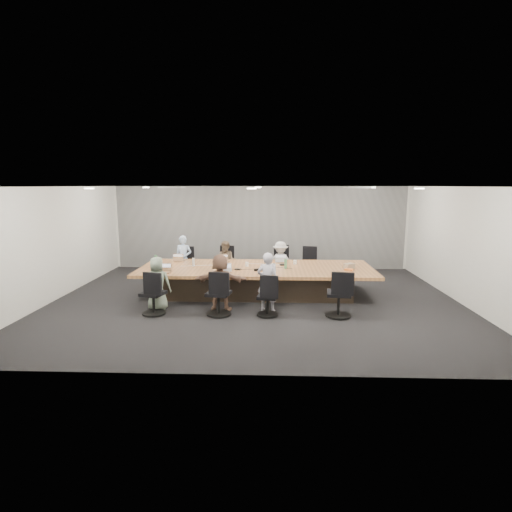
{
  "coord_description": "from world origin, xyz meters",
  "views": [
    {
      "loc": [
        0.38,
        -9.62,
        2.83
      ],
      "look_at": [
        0.0,
        0.4,
        1.05
      ],
      "focal_mm": 28.0,
      "sensor_mm": 36.0,
      "label": 1
    }
  ],
  "objects_px": {
    "chair_3": "(312,267)",
    "laptop_1": "(224,261)",
    "laptop_2": "(281,261)",
    "person_5": "(220,282)",
    "person_2": "(280,262)",
    "stapler": "(257,270)",
    "person_6": "(268,282)",
    "person_1": "(227,262)",
    "bottle_green_right": "(286,264)",
    "person_0": "(183,259)",
    "bottle_clear": "(193,262)",
    "chair_4": "(153,297)",
    "conference_table": "(256,280)",
    "bottle_green_left": "(156,260)",
    "mug_brown": "(155,267)",
    "canvas_bag": "(349,266)",
    "chair_6": "(267,300)",
    "snack_packet": "(349,270)",
    "laptop_4": "(163,273)",
    "chair_7": "(339,297)",
    "chair_2": "(280,266)",
    "laptop_5": "(223,273)",
    "chair_5": "(219,297)",
    "laptop_6": "(268,274)",
    "chair_1": "(228,266)",
    "person_4": "(157,283)",
    "chair_0": "(186,267)",
    "laptop_0": "(179,260)"
  },
  "relations": [
    {
      "from": "laptop_1",
      "to": "snack_packet",
      "type": "distance_m",
      "value": 3.43
    },
    {
      "from": "conference_table",
      "to": "person_2",
      "type": "bearing_deg",
      "value": 63.93
    },
    {
      "from": "chair_2",
      "to": "laptop_2",
      "type": "relative_size",
      "value": 2.77
    },
    {
      "from": "stapler",
      "to": "canvas_bag",
      "type": "relative_size",
      "value": 0.64
    },
    {
      "from": "person_2",
      "to": "stapler",
      "type": "distance_m",
      "value": 1.93
    },
    {
      "from": "chair_2",
      "to": "laptop_4",
      "type": "height_order",
      "value": "chair_2"
    },
    {
      "from": "bottle_green_left",
      "to": "chair_5",
      "type": "bearing_deg",
      "value": -43.69
    },
    {
      "from": "chair_6",
      "to": "person_6",
      "type": "distance_m",
      "value": 0.47
    },
    {
      "from": "chair_1",
      "to": "person_5",
      "type": "bearing_deg",
      "value": 104.0
    },
    {
      "from": "laptop_4",
      "to": "person_5",
      "type": "relative_size",
      "value": 0.24
    },
    {
      "from": "chair_3",
      "to": "laptop_1",
      "type": "xyz_separation_m",
      "value": [
        -2.55,
        -0.9,
        0.34
      ]
    },
    {
      "from": "laptop_6",
      "to": "chair_4",
      "type": "bearing_deg",
      "value": -172.35
    },
    {
      "from": "laptop_5",
      "to": "snack_packet",
      "type": "xyz_separation_m",
      "value": [
        3.08,
        0.47,
        0.01
      ]
    },
    {
      "from": "chair_2",
      "to": "laptop_6",
      "type": "distance_m",
      "value": 2.54
    },
    {
      "from": "chair_6",
      "to": "bottle_green_right",
      "type": "height_order",
      "value": "bottle_green_right"
    },
    {
      "from": "person_0",
      "to": "bottle_clear",
      "type": "xyz_separation_m",
      "value": [
        0.55,
        -1.3,
        0.16
      ]
    },
    {
      "from": "laptop_5",
      "to": "laptop_6",
      "type": "xyz_separation_m",
      "value": [
        1.07,
        0.0,
        0.0
      ]
    },
    {
      "from": "chair_4",
      "to": "bottle_green_right",
      "type": "relative_size",
      "value": 3.25
    },
    {
      "from": "chair_1",
      "to": "person_1",
      "type": "distance_m",
      "value": 0.4
    },
    {
      "from": "laptop_6",
      "to": "chair_2",
      "type": "bearing_deg",
      "value": 70.08
    },
    {
      "from": "chair_6",
      "to": "snack_packet",
      "type": "bearing_deg",
      "value": 43.58
    },
    {
      "from": "conference_table",
      "to": "bottle_green_left",
      "type": "relative_size",
      "value": 21.75
    },
    {
      "from": "person_2",
      "to": "person_6",
      "type": "distance_m",
      "value": 2.72
    },
    {
      "from": "bottle_green_right",
      "to": "chair_1",
      "type": "bearing_deg",
      "value": 132.07
    },
    {
      "from": "laptop_4",
      "to": "bottle_green_left",
      "type": "relative_size",
      "value": 1.13
    },
    {
      "from": "person_6",
      "to": "laptop_6",
      "type": "bearing_deg",
      "value": -76.6
    },
    {
      "from": "chair_6",
      "to": "canvas_bag",
      "type": "height_order",
      "value": "canvas_bag"
    },
    {
      "from": "person_5",
      "to": "chair_4",
      "type": "bearing_deg",
      "value": 15.86
    },
    {
      "from": "mug_brown",
      "to": "canvas_bag",
      "type": "bearing_deg",
      "value": 2.16
    },
    {
      "from": "bottle_green_right",
      "to": "stapler",
      "type": "height_order",
      "value": "bottle_green_right"
    },
    {
      "from": "person_6",
      "to": "bottle_green_right",
      "type": "bearing_deg",
      "value": -96.97
    },
    {
      "from": "chair_2",
      "to": "person_4",
      "type": "bearing_deg",
      "value": 36.4
    },
    {
      "from": "person_1",
      "to": "person_4",
      "type": "relative_size",
      "value": 0.99
    },
    {
      "from": "person_1",
      "to": "bottle_green_right",
      "type": "distance_m",
      "value": 2.27
    },
    {
      "from": "chair_0",
      "to": "chair_6",
      "type": "xyz_separation_m",
      "value": [
        2.51,
        -3.4,
        -0.02
      ]
    },
    {
      "from": "person_0",
      "to": "bottle_clear",
      "type": "relative_size",
      "value": 6.31
    },
    {
      "from": "stapler",
      "to": "snack_packet",
      "type": "distance_m",
      "value": 2.28
    },
    {
      "from": "laptop_2",
      "to": "person_5",
      "type": "bearing_deg",
      "value": 53.56
    },
    {
      "from": "chair_5",
      "to": "laptop_4",
      "type": "distance_m",
      "value": 1.74
    },
    {
      "from": "laptop_4",
      "to": "snack_packet",
      "type": "bearing_deg",
      "value": 2.65
    },
    {
      "from": "chair_5",
      "to": "mug_brown",
      "type": "xyz_separation_m",
      "value": [
        -1.79,
        1.38,
        0.37
      ]
    },
    {
      "from": "chair_2",
      "to": "laptop_0",
      "type": "bearing_deg",
      "value": 7.16
    },
    {
      "from": "laptop_5",
      "to": "bottle_clear",
      "type": "relative_size",
      "value": 1.48
    },
    {
      "from": "snack_packet",
      "to": "laptop_2",
      "type": "bearing_deg",
      "value": 145.78
    },
    {
      "from": "chair_2",
      "to": "person_5",
      "type": "bearing_deg",
      "value": 54.67
    },
    {
      "from": "chair_5",
      "to": "chair_7",
      "type": "distance_m",
      "value": 2.62
    },
    {
      "from": "chair_7",
      "to": "person_1",
      "type": "height_order",
      "value": "person_1"
    },
    {
      "from": "person_6",
      "to": "bottle_green_right",
      "type": "xyz_separation_m",
      "value": [
        0.44,
        1.19,
        0.19
      ]
    },
    {
      "from": "person_1",
      "to": "laptop_5",
      "type": "relative_size",
      "value": 3.8
    },
    {
      "from": "chair_2",
      "to": "chair_6",
      "type": "bearing_deg",
      "value": 73.82
    }
  ]
}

